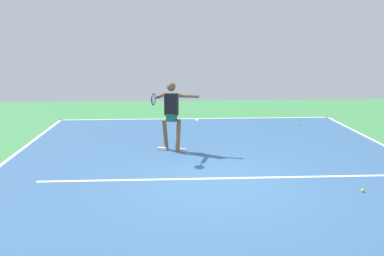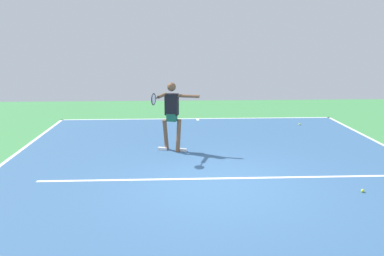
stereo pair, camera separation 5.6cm
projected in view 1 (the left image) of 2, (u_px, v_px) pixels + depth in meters
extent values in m
plane|color=#428E4C|center=(218.00, 184.00, 8.31)|extent=(22.83, 22.83, 0.00)
cube|color=#38608E|center=(218.00, 184.00, 8.31)|extent=(10.05, 13.97, 0.00)
cube|color=white|center=(196.00, 119.00, 15.07)|extent=(10.05, 0.10, 0.01)
cube|color=white|center=(216.00, 178.00, 8.65)|extent=(7.53, 0.10, 0.01)
cube|color=white|center=(197.00, 120.00, 14.88)|extent=(0.10, 0.30, 0.01)
cylinder|color=brown|center=(178.00, 136.00, 10.66)|extent=(0.19, 0.31, 0.87)
cube|color=white|center=(182.00, 150.00, 10.72)|extent=(0.26, 0.16, 0.07)
cylinder|color=brown|center=(165.00, 135.00, 10.74)|extent=(0.19, 0.31, 0.87)
cube|color=white|center=(162.00, 149.00, 10.85)|extent=(0.26, 0.16, 0.07)
cube|color=#1E664C|center=(172.00, 117.00, 10.60)|extent=(0.29, 0.26, 0.20)
cube|color=black|center=(171.00, 104.00, 10.52)|extent=(0.38, 0.27, 0.56)
sphere|color=brown|center=(171.00, 87.00, 10.42)|extent=(0.23, 0.23, 0.23)
cylinder|color=brown|center=(188.00, 96.00, 10.37)|extent=(0.56, 0.24, 0.08)
cylinder|color=brown|center=(162.00, 96.00, 10.24)|extent=(0.24, 0.56, 0.08)
cylinder|color=black|center=(157.00, 98.00, 9.87)|extent=(0.09, 0.22, 0.03)
torus|color=black|center=(153.00, 99.00, 9.63)|extent=(0.11, 0.29, 0.29)
cylinder|color=silver|center=(153.00, 99.00, 9.63)|extent=(0.08, 0.24, 0.25)
sphere|color=#CCE033|center=(363.00, 190.00, 7.89)|extent=(0.07, 0.07, 0.07)
sphere|color=#C6E53D|center=(299.00, 124.00, 13.96)|extent=(0.07, 0.07, 0.07)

